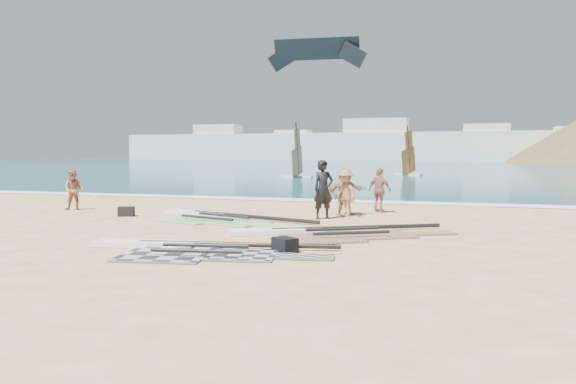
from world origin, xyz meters
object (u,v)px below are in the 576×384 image
(beachgoer_back, at_px, (380,190))
(beachgoer_left, at_px, (74,190))
(rig_grey, at_px, (186,249))
(rig_green, at_px, (214,217))
(beachgoer_right, at_px, (345,191))
(gear_bag_far, at_px, (285,245))
(rig_orange, at_px, (324,233))
(gear_bag_near, at_px, (126,211))
(person_wetsuit, at_px, (323,190))
(beachgoer_mid, at_px, (345,193))

(beachgoer_back, bearing_deg, beachgoer_left, 41.45)
(rig_grey, relative_size, beachgoer_left, 3.79)
(rig_green, height_order, beachgoer_left, beachgoer_left)
(beachgoer_back, bearing_deg, rig_green, 64.37)
(rig_green, relative_size, beachgoer_right, 3.76)
(beachgoer_right, bearing_deg, beachgoer_back, 9.63)
(beachgoer_right, bearing_deg, rig_green, 178.43)
(gear_bag_far, bearing_deg, rig_grey, -164.13)
(rig_orange, relative_size, beachgoer_back, 3.62)
(beachgoer_left, bearing_deg, gear_bag_near, -42.35)
(gear_bag_far, bearing_deg, gear_bag_near, 146.34)
(rig_grey, distance_m, person_wetsuit, 7.13)
(rig_orange, xyz_separation_m, person_wetsuit, (-0.94, 3.52, 0.93))
(person_wetsuit, relative_size, beachgoer_back, 1.18)
(rig_green, relative_size, gear_bag_far, 11.71)
(gear_bag_far, distance_m, beachgoer_right, 7.87)
(rig_green, bearing_deg, rig_orange, -11.30)
(rig_green, height_order, beachgoer_back, beachgoer_back)
(rig_orange, xyz_separation_m, gear_bag_far, (-0.18, -2.80, 0.11))
(rig_grey, bearing_deg, beachgoer_mid, 66.44)
(person_wetsuit, relative_size, beachgoer_mid, 1.20)
(rig_green, distance_m, gear_bag_far, 6.73)
(gear_bag_near, bearing_deg, gear_bag_far, -33.66)
(rig_green, bearing_deg, gear_bag_far, -33.55)
(beachgoer_mid, bearing_deg, rig_orange, -43.48)
(rig_orange, xyz_separation_m, gear_bag_near, (-7.66, 2.17, 0.12))
(rig_grey, xyz_separation_m, rig_orange, (2.32, 3.41, 0.00))
(beachgoer_left, xyz_separation_m, beachgoer_mid, (10.37, 1.20, 0.04))
(rig_green, relative_size, rig_orange, 1.05)
(gear_bag_near, xyz_separation_m, beachgoer_left, (-3.13, 1.18, 0.61))
(gear_bag_near, height_order, beachgoer_mid, beachgoer_mid)
(beachgoer_back, bearing_deg, rig_orange, 112.90)
(rig_grey, height_order, person_wetsuit, person_wetsuit)
(rig_orange, distance_m, beachgoer_right, 5.11)
(beachgoer_left, bearing_deg, beachgoer_mid, -15.08)
(rig_orange, bearing_deg, beachgoer_right, 65.75)
(rig_grey, distance_m, beachgoer_back, 9.94)
(beachgoer_left, bearing_deg, rig_green, -29.98)
(rig_grey, distance_m, rig_orange, 4.12)
(rig_grey, distance_m, gear_bag_far, 2.22)
(gear_bag_far, xyz_separation_m, beachgoer_left, (-10.61, 6.16, 0.62))
(rig_orange, xyz_separation_m, beachgoer_right, (-0.52, 5.03, 0.79))
(rig_grey, xyz_separation_m, gear_bag_near, (-5.34, 5.58, 0.12))
(rig_orange, bearing_deg, beachgoer_mid, 65.19)
(gear_bag_near, relative_size, beachgoer_back, 0.32)
(beachgoer_left, bearing_deg, beachgoer_back, -8.14)
(person_wetsuit, bearing_deg, rig_grey, -143.26)
(rig_green, xyz_separation_m, beachgoer_left, (-6.38, 0.93, 0.73))
(beachgoer_back, relative_size, beachgoer_right, 0.99)
(rig_grey, relative_size, gear_bag_far, 10.97)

